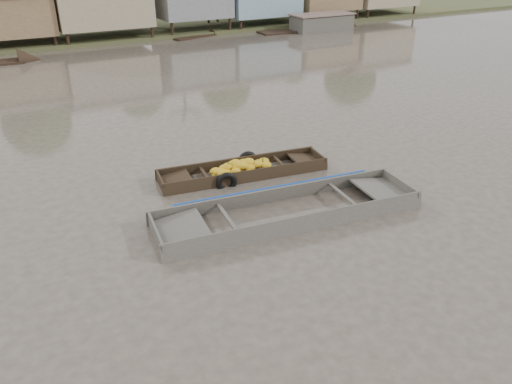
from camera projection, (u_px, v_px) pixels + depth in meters
ground at (285, 228)px, 12.98m from camera, size 120.00×120.00×0.00m
banana_boat at (241, 171)px, 15.84m from camera, size 5.53×2.02×0.74m
viewer_boat at (288, 214)px, 13.55m from camera, size 7.53×2.80×0.59m
distant_boats at (235, 35)px, 37.38m from camera, size 43.58×4.05×1.38m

